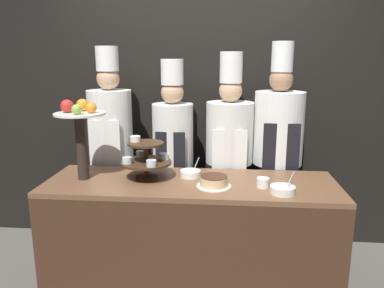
% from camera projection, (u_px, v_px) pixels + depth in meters
% --- Properties ---
extents(wall_back, '(10.00, 0.06, 2.80)m').
position_uv_depth(wall_back, '(200.00, 95.00, 3.46)').
color(wall_back, black).
rests_on(wall_back, ground_plane).
extents(buffet_counter, '(2.06, 0.66, 0.88)m').
position_uv_depth(buffet_counter, '(191.00, 238.00, 2.75)').
color(buffet_counter, '#422819').
rests_on(buffet_counter, ground_plane).
extents(tiered_stand, '(0.37, 0.37, 0.31)m').
position_uv_depth(tiered_stand, '(146.00, 158.00, 2.68)').
color(tiered_stand, '#3D2819').
rests_on(tiered_stand, buffet_counter).
extents(fruit_pedestal, '(0.35, 0.35, 0.57)m').
position_uv_depth(fruit_pedestal, '(80.00, 126.00, 2.63)').
color(fruit_pedestal, '#2D231E').
rests_on(fruit_pedestal, buffet_counter).
extents(cake_round, '(0.24, 0.24, 0.08)m').
position_uv_depth(cake_round, '(214.00, 182.00, 2.53)').
color(cake_round, white).
rests_on(cake_round, buffet_counter).
extents(cup_white, '(0.09, 0.09, 0.06)m').
position_uv_depth(cup_white, '(263.00, 183.00, 2.53)').
color(cup_white, white).
rests_on(cup_white, buffet_counter).
extents(serving_bowl_near, '(0.16, 0.16, 0.15)m').
position_uv_depth(serving_bowl_near, '(282.00, 190.00, 2.41)').
color(serving_bowl_near, white).
rests_on(serving_bowl_near, buffet_counter).
extents(serving_bowl_far, '(0.15, 0.15, 0.15)m').
position_uv_depth(serving_bowl_far, '(190.00, 173.00, 2.76)').
color(serving_bowl_far, white).
rests_on(serving_bowl_far, buffet_counter).
extents(chef_left, '(0.37, 0.37, 1.83)m').
position_uv_depth(chef_left, '(111.00, 143.00, 3.24)').
color(chef_left, '#38332D').
rests_on(chef_left, ground_plane).
extents(chef_center_left, '(0.35, 0.35, 1.73)m').
position_uv_depth(chef_center_left, '(173.00, 151.00, 3.20)').
color(chef_center_left, black).
rests_on(chef_center_left, ground_plane).
extents(chef_center_right, '(0.39, 0.39, 1.79)m').
position_uv_depth(chef_center_right, '(229.00, 151.00, 3.16)').
color(chef_center_right, '#38332D').
rests_on(chef_center_right, ground_plane).
extents(chef_right, '(0.41, 0.41, 1.86)m').
position_uv_depth(chef_right, '(278.00, 148.00, 3.12)').
color(chef_right, '#38332D').
rests_on(chef_right, ground_plane).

